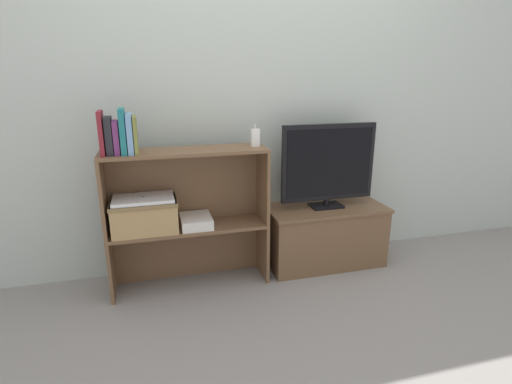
# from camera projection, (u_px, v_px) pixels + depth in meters

# --- Properties ---
(ground_plane) EXTENTS (16.00, 16.00, 0.00)m
(ground_plane) POSITION_uv_depth(u_px,v_px,m) (261.00, 284.00, 2.59)
(ground_plane) COLOR gray
(wall_back) EXTENTS (10.00, 0.05, 2.40)m
(wall_back) POSITION_uv_depth(u_px,v_px,m) (245.00, 91.00, 2.62)
(wall_back) COLOR #B2BCB2
(wall_back) RESTS_ON ground_plane
(tv_stand) EXTENTS (0.83, 0.40, 0.42)m
(tv_stand) POSITION_uv_depth(u_px,v_px,m) (324.00, 235.00, 2.83)
(tv_stand) COLOR brown
(tv_stand) RESTS_ON ground_plane
(tv) EXTENTS (0.66, 0.14, 0.57)m
(tv) POSITION_uv_depth(u_px,v_px,m) (328.00, 164.00, 2.68)
(tv) COLOR black
(tv) RESTS_ON tv_stand
(bookshelf_lower_tier) EXTENTS (0.98, 0.27, 0.40)m
(bookshelf_lower_tier) POSITION_uv_depth(u_px,v_px,m) (189.00, 244.00, 2.58)
(bookshelf_lower_tier) COLOR brown
(bookshelf_lower_tier) RESTS_ON ground_plane
(bookshelf_upper_tier) EXTENTS (0.98, 0.27, 0.48)m
(bookshelf_upper_tier) POSITION_uv_depth(u_px,v_px,m) (186.00, 177.00, 2.45)
(bookshelf_upper_tier) COLOR brown
(bookshelf_upper_tier) RESTS_ON bookshelf_lower_tier
(book_maroon) EXTENTS (0.02, 0.15, 0.24)m
(book_maroon) POSITION_uv_depth(u_px,v_px,m) (102.00, 133.00, 2.17)
(book_maroon) COLOR maroon
(book_maroon) RESTS_ON bookshelf_upper_tier
(book_charcoal) EXTENTS (0.04, 0.12, 0.21)m
(book_charcoal) POSITION_uv_depth(u_px,v_px,m) (109.00, 136.00, 2.18)
(book_charcoal) COLOR #232328
(book_charcoal) RESTS_ON bookshelf_upper_tier
(book_plum) EXTENTS (0.03, 0.12, 0.19)m
(book_plum) POSITION_uv_depth(u_px,v_px,m) (116.00, 138.00, 2.20)
(book_plum) COLOR #6B2D66
(book_plum) RESTS_ON bookshelf_upper_tier
(book_teal) EXTENTS (0.03, 0.14, 0.25)m
(book_teal) POSITION_uv_depth(u_px,v_px,m) (123.00, 132.00, 2.20)
(book_teal) COLOR #1E7075
(book_teal) RESTS_ON bookshelf_upper_tier
(book_skyblue) EXTENTS (0.03, 0.15, 0.22)m
(book_skyblue) POSITION_uv_depth(u_px,v_px,m) (130.00, 134.00, 2.21)
(book_skyblue) COLOR #709ECC
(book_skyblue) RESTS_ON bookshelf_upper_tier
(book_olive) EXTENTS (0.02, 0.16, 0.21)m
(book_olive) POSITION_uv_depth(u_px,v_px,m) (136.00, 135.00, 2.22)
(book_olive) COLOR olive
(book_olive) RESTS_ON bookshelf_upper_tier
(baby_monitor) EXTENTS (0.05, 0.03, 0.14)m
(baby_monitor) POSITION_uv_depth(u_px,v_px,m) (255.00, 138.00, 2.44)
(baby_monitor) COLOR white
(baby_monitor) RESTS_ON bookshelf_upper_tier
(storage_basket_left) EXTENTS (0.39, 0.24, 0.19)m
(storage_basket_left) POSITION_uv_depth(u_px,v_px,m) (145.00, 214.00, 2.37)
(storage_basket_left) COLOR tan
(storage_basket_left) RESTS_ON bookshelf_lower_tier
(laptop) EXTENTS (0.35, 0.22, 0.02)m
(laptop) POSITION_uv_depth(u_px,v_px,m) (143.00, 199.00, 2.35)
(laptop) COLOR white
(laptop) RESTS_ON storage_basket_left
(magazine_stack) EXTENTS (0.19, 0.23, 0.06)m
(magazine_stack) POSITION_uv_depth(u_px,v_px,m) (196.00, 221.00, 2.48)
(magazine_stack) COLOR silver
(magazine_stack) RESTS_ON bookshelf_lower_tier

